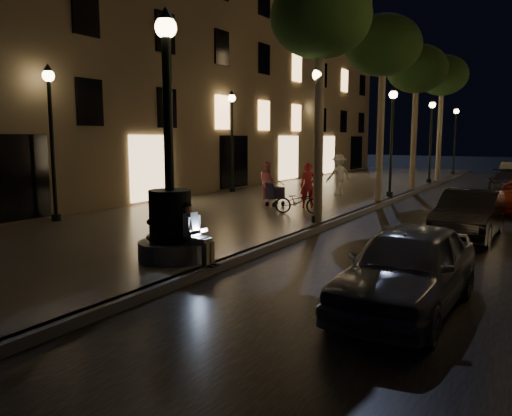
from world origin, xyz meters
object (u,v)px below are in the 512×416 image
Objects in this scene: lamp_left_b at (232,128)px; tree_far at (442,76)px; lamp_curb_d at (455,131)px; car_second at (469,215)px; tree_third at (417,70)px; pedestrian_red at (308,186)px; tree_near at (321,19)px; lamp_left_c at (318,131)px; lamp_left_a at (51,123)px; tree_second at (383,47)px; pedestrian_pink at (267,180)px; lamp_curb_a at (318,123)px; car_rear at (509,184)px; bicycle at (299,201)px; fountain_lamppost at (170,213)px; lamp_curb_b at (392,128)px; car_front at (407,268)px; stroller at (275,193)px; seated_man_laptop at (193,231)px; pedestrian_blue at (319,173)px; lamp_curb_c at (431,130)px; pedestrian_white at (339,175)px.

tree_far is at bearing 59.11° from lamp_left_b.
lamp_curb_d reaches higher than car_second.
tree_third reaches higher than pedestrian_red.
tree_near reaches higher than lamp_left_c.
lamp_left_b is (0.00, 10.00, 0.00)m from lamp_left_a.
tree_second is at bearing 34.20° from pedestrian_red.
lamp_curb_d is 10.70m from lamp_left_c.
pedestrian_pink is (-4.21, 4.27, -5.24)m from tree_near.
lamp_curb_a and lamp_curb_d have the same top height.
car_rear is (4.42, 12.45, -2.61)m from lamp_curb_a.
fountain_lamppost is at bearing 165.39° from bicycle.
car_front is at bearing -72.92° from lamp_curb_b.
lamp_left_a reaches higher than pedestrian_pink.
car_front is (7.13, -8.51, -0.01)m from stroller.
fountain_lamppost reaches higher than lamp_curb_a.
lamp_left_a is (-7.01, 2.00, 2.35)m from seated_man_laptop.
bicycle is (2.44, -7.31, -0.46)m from pedestrian_blue.
pedestrian_blue reaches higher than pedestrian_red.
pedestrian_red is (-0.87, 8.80, -0.18)m from fountain_lamppost.
car_front is 0.94× the size of car_rear.
tree_third reaches higher than car_rear.
tree_third is 1.66× the size of car_rear.
lamp_curb_c is 12.26m from lamp_left_b.
car_rear is (11.52, -3.55, -2.61)m from lamp_left_c.
seated_man_laptop is at bearing 0.00° from fountain_lamppost.
bicycle is (0.94, -6.07, -0.49)m from pedestrian_white.
pedestrian_blue is at bearing 81.69° from pedestrian_red.
car_front is at bearing -54.34° from lamp_curb_a.
pedestrian_blue is (-3.75, -9.41, -5.34)m from tree_far.
tree_far is at bearing 71.93° from lamp_left_a.
pedestrian_white is at bearing 91.42° from stroller.
tree_near reaches higher than tree_third.
pedestrian_red reaches higher than pedestrian_pink.
lamp_curb_a is 1.18× the size of car_second.
lamp_curb_b is at bearing 92.86° from tree_second.
lamp_left_b is at bearing -164.27° from lamp_curb_b.
tree_second is 1.54× the size of lamp_left_b.
fountain_lamppost is 8.84m from pedestrian_red.
car_rear is at bearing 63.11° from stroller.
lamp_curb_c is 12.64m from pedestrian_pink.
tree_far reaches higher than tree_second.
car_rear is at bearing 70.48° from lamp_curb_a.
car_rear is at bearing -116.58° from pedestrian_pink.
lamp_curb_b is at bearing 90.00° from lamp_curb_a.
tree_near is 1.52× the size of lamp_left_b.
tree_near is 3.95× the size of pedestrian_white.
car_rear is at bearing 91.82° from car_front.
pedestrian_red is at bearing -5.91° from bicycle.
seated_man_laptop is 8.04m from tree_near.
pedestrian_white is at bearing -101.93° from tree_far.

